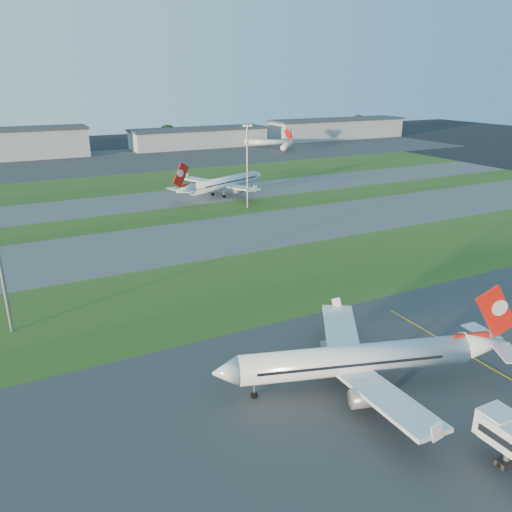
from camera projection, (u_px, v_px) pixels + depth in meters
grass_strip_a at (301, 274)px, 104.48m from camera, size 300.00×34.00×0.01m
taxiway_a at (235, 233)px, 132.18m from camera, size 300.00×32.00×0.01m
grass_strip_b at (201, 212)px, 153.17m from camera, size 300.00×18.00×0.01m
taxiway_b at (178, 198)px, 171.64m from camera, size 300.00×26.00×0.01m
grass_strip_c at (151, 181)px, 199.34m from camera, size 300.00×40.00×0.01m
apron_far at (118, 160)px, 249.70m from camera, size 400.00×80.00×0.01m
airliner_parked at (357, 360)px, 64.88m from camera, size 37.03×31.16×11.88m
airliner_taxiing at (225, 183)px, 173.79m from camera, size 37.39×31.76×12.36m
mini_jet_near at (287, 145)px, 282.09m from camera, size 19.61×23.11×9.48m
mini_jet_far at (266, 142)px, 294.57m from camera, size 26.08×15.00×9.48m
light_mast_centre at (247, 161)px, 152.92m from camera, size 3.20×0.70×25.80m
hangar_west at (15, 143)px, 253.10m from camera, size 71.40×23.00×15.20m
hangar_east at (199, 137)px, 296.49m from camera, size 81.60×23.00×11.20m
hangar_far_east at (337, 128)px, 338.87m from camera, size 96.90×23.00×13.20m
tree_mid_west at (64, 142)px, 273.62m from camera, size 9.90×9.90×10.80m
tree_mid_east at (168, 134)px, 301.44m from camera, size 11.55×11.55×12.60m
tree_east at (278, 130)px, 332.01m from camera, size 10.45×10.45×11.40m
tree_far_east at (358, 124)px, 364.84m from camera, size 12.65×12.65×13.80m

